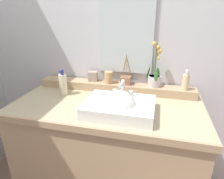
{
  "coord_description": "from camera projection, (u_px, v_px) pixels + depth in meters",
  "views": [
    {
      "loc": [
        0.33,
        -1.2,
        1.44
      ],
      "look_at": [
        0.05,
        -0.03,
        0.96
      ],
      "focal_mm": 31.13,
      "sensor_mm": 36.0,
      "label": 1
    }
  ],
  "objects": [
    {
      "name": "back_ledge",
      "position": [
        115.0,
        87.0,
        1.59
      ],
      "size": [
        1.26,
        0.12,
        0.07
      ],
      "primitive_type": "cube",
      "color": "tan",
      "rests_on": "vanity_cabinet"
    },
    {
      "name": "reed_diffuser",
      "position": [
        126.0,
        80.0,
        1.55
      ],
      "size": [
        0.09,
        0.1,
        0.25
      ],
      "color": "#99674E",
      "rests_on": "back_ledge"
    },
    {
      "name": "trinket_box",
      "position": [
        93.0,
        76.0,
        1.62
      ],
      "size": [
        0.08,
        0.07,
        0.08
      ],
      "primitive_type": "cube",
      "rotation": [
        0.0,
        0.0,
        0.16
      ],
      "color": "gray",
      "rests_on": "back_ledge"
    },
    {
      "name": "vanity_cabinet",
      "position": [
        107.0,
        151.0,
        1.53
      ],
      "size": [
        1.34,
        0.66,
        0.84
      ],
      "color": "tan",
      "rests_on": "ground"
    },
    {
      "name": "mirror",
      "position": [
        126.0,
        33.0,
        1.48
      ],
      "size": [
        0.43,
        0.02,
        0.62
      ],
      "primitive_type": "cube",
      "color": "silver"
    },
    {
      "name": "wall_back",
      "position": [
        120.0,
        32.0,
        1.6
      ],
      "size": [
        3.17,
        0.2,
        2.58
      ],
      "primitive_type": "cube",
      "color": "silver",
      "rests_on": "ground"
    },
    {
      "name": "sink_basin",
      "position": [
        119.0,
        107.0,
        1.23
      ],
      "size": [
        0.44,
        0.33,
        0.26
      ],
      "color": "white",
      "rests_on": "vanity_cabinet"
    },
    {
      "name": "potted_plant",
      "position": [
        155.0,
        76.0,
        1.48
      ],
      "size": [
        0.11,
        0.11,
        0.34
      ],
      "color": "silver",
      "rests_on": "back_ledge"
    },
    {
      "name": "soap_dispenser",
      "position": [
        185.0,
        82.0,
        1.42
      ],
      "size": [
        0.05,
        0.05,
        0.15
      ],
      "color": "beige",
      "rests_on": "back_ledge"
    },
    {
      "name": "lotion_bottle",
      "position": [
        63.0,
        84.0,
        1.5
      ],
      "size": [
        0.06,
        0.06,
        0.2
      ],
      "color": "beige",
      "rests_on": "vanity_cabinet"
    },
    {
      "name": "tumbler_cup",
      "position": [
        109.0,
        78.0,
        1.56
      ],
      "size": [
        0.07,
        0.07,
        0.1
      ],
      "primitive_type": "cylinder",
      "color": "tan",
      "rests_on": "back_ledge"
    }
  ]
}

